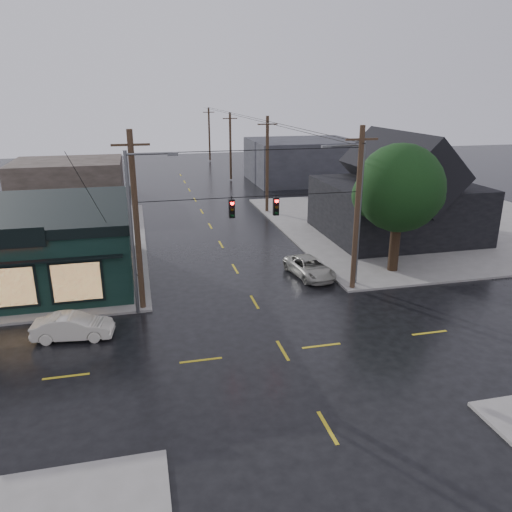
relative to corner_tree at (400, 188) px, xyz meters
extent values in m
plane|color=black|center=(-10.55, -8.86, -5.87)|extent=(160.00, 160.00, 0.00)
cube|color=slate|center=(9.45, 11.14, -5.79)|extent=(28.00, 28.00, 0.15)
cube|color=black|center=(-25.55, 4.14, -3.62)|extent=(16.00, 12.00, 4.20)
cube|color=black|center=(4.45, 8.14, -3.47)|extent=(12.00, 11.00, 4.50)
cylinder|color=black|center=(0.00, 0.00, -3.50)|extent=(0.70, 0.70, 4.43)
sphere|color=black|center=(0.00, 0.00, 0.04)|extent=(5.87, 5.87, 5.87)
cylinder|color=black|center=(-10.55, -2.36, 0.43)|extent=(13.00, 0.04, 0.04)
cube|color=#302A23|center=(-24.55, 31.14, -3.67)|extent=(12.00, 10.00, 4.40)
cube|color=#2B2B31|center=(5.45, 36.14, -3.07)|extent=(14.00, 12.00, 5.60)
imported|color=beige|center=(-20.57, -5.17, -5.21)|extent=(4.10, 1.83, 1.31)
imported|color=#9C9B90|center=(-5.93, 0.50, -5.23)|extent=(2.78, 4.84, 1.27)
camera|label=1|loc=(-16.82, -29.54, 6.22)|focal=35.00mm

